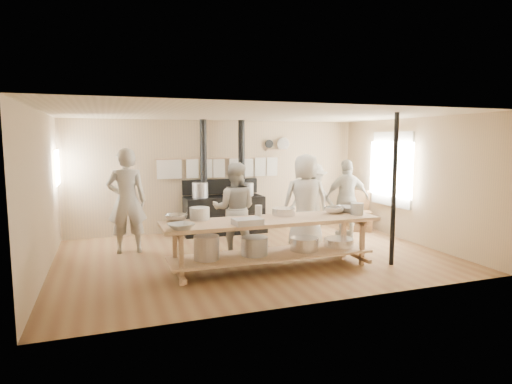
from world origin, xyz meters
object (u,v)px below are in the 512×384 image
at_px(prep_table, 271,239).
at_px(cook_by_window, 313,201).
at_px(cook_left, 235,209).
at_px(cook_far_left, 127,201).
at_px(chair, 361,219).
at_px(roasting_pan, 247,222).
at_px(cook_right, 347,198).
at_px(stove, 223,210).
at_px(cook_center, 306,201).

distance_m(prep_table, cook_by_window, 2.58).
bearing_deg(cook_by_window, cook_left, -139.87).
distance_m(prep_table, cook_far_left, 2.94).
height_order(cook_left, chair, cook_left).
bearing_deg(roasting_pan, chair, 34.20).
relative_size(prep_table, cook_by_window, 2.19).
bearing_deg(cook_right, stove, -19.43).
distance_m(cook_far_left, roasting_pan, 2.79).
bearing_deg(cook_far_left, prep_table, 141.72).
distance_m(cook_left, chair, 3.67).
distance_m(cook_center, cook_right, 1.46).
height_order(chair, roasting_pan, roasting_pan).
relative_size(cook_by_window, roasting_pan, 3.73).
bearing_deg(prep_table, stove, 89.96).
distance_m(prep_table, cook_left, 1.19).
distance_m(cook_far_left, cook_left, 2.05).
bearing_deg(chair, stove, -171.54).
bearing_deg(cook_center, cook_by_window, -114.53).
distance_m(stove, cook_by_window, 2.09).
distance_m(prep_table, roasting_pan, 0.72).
relative_size(prep_table, chair, 3.85).
relative_size(stove, cook_far_left, 1.30).
bearing_deg(roasting_pan, cook_right, 34.32).
bearing_deg(prep_table, chair, 34.50).
distance_m(cook_by_window, roasting_pan, 3.16).
xyz_separation_m(cook_center, cook_by_window, (0.56, 0.78, -0.12)).
xyz_separation_m(stove, cook_far_left, (-2.19, -1.11, 0.48)).
relative_size(cook_far_left, chair, 2.13).
xyz_separation_m(cook_far_left, cook_left, (1.89, -0.81, -0.13)).
bearing_deg(chair, cook_center, -128.48).
bearing_deg(roasting_pan, cook_by_window, 44.57).
bearing_deg(stove, cook_far_left, -153.14).
bearing_deg(stove, prep_table, -90.04).
bearing_deg(chair, cook_left, -139.46).
relative_size(chair, roasting_pan, 2.13).
bearing_deg(cook_right, roasting_pan, 42.43).
height_order(cook_far_left, roasting_pan, cook_far_left).
relative_size(cook_far_left, roasting_pan, 4.54).
bearing_deg(cook_left, chair, -141.42).
bearing_deg(prep_table, cook_left, 105.14).
height_order(cook_far_left, cook_left, cook_far_left).
relative_size(cook_far_left, cook_right, 1.16).
relative_size(stove, chair, 2.78).
xyz_separation_m(prep_table, chair, (3.17, 2.18, -0.24)).
bearing_deg(cook_center, chair, -140.57).
bearing_deg(cook_right, cook_far_left, 5.81).
bearing_deg(stove, cook_right, -27.54).
bearing_deg(roasting_pan, prep_table, 32.35).
height_order(prep_table, chair, chair).
height_order(cook_by_window, chair, cook_by_window).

